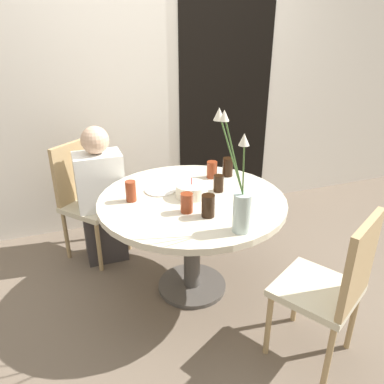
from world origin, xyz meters
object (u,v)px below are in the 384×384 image
object	(u,v)px
chair_right_flank	(86,194)
drink_glass_5	(187,203)
chair_left_flank	(333,284)
drink_glass_2	(131,191)
drink_glass_1	(208,206)
side_plate	(160,190)
birthday_cake	(192,190)
drink_glass_3	(219,183)
drink_glass_4	(228,167)
drink_glass_0	(212,170)
flower_vase	(239,197)
person_boy	(102,200)

from	to	relation	value
chair_right_flank	drink_glass_5	world-z (taller)	chair_right_flank
drink_glass_5	chair_left_flank	bearing A→B (deg)	-49.51
chair_left_flank	drink_glass_2	xyz separation A→B (m)	(-0.84, 0.92, 0.26)
drink_glass_2	drink_glass_5	xyz separation A→B (m)	(0.27, -0.26, -0.01)
drink_glass_1	side_plate	bearing A→B (deg)	109.89
chair_left_flank	drink_glass_1	size ratio (longest dim) A/B	6.84
birthday_cake	drink_glass_5	distance (m)	0.22
drink_glass_3	drink_glass_4	bearing A→B (deg)	52.82
drink_glass_1	drink_glass_3	size ratio (longest dim) A/B	1.19
birthday_cake	side_plate	world-z (taller)	birthday_cake
drink_glass_3	drink_glass_4	distance (m)	0.29
side_plate	drink_glass_3	xyz separation A→B (m)	(0.36, -0.14, 0.05)
side_plate	drink_glass_4	size ratio (longest dim) A/B	1.55
drink_glass_0	drink_glass_2	distance (m)	0.65
birthday_cake	drink_glass_1	size ratio (longest dim) A/B	1.55
drink_glass_0	drink_glass_1	bearing A→B (deg)	-115.22
drink_glass_0	drink_glass_4	xyz separation A→B (m)	(0.12, -0.01, 0.01)
drink_glass_0	drink_glass_4	distance (m)	0.12
chair_left_flank	drink_glass_0	world-z (taller)	chair_left_flank
drink_glass_0	drink_glass_1	xyz separation A→B (m)	(-0.25, -0.54, 0.01)
side_plate	drink_glass_2	world-z (taller)	drink_glass_2
drink_glass_4	chair_right_flank	bearing A→B (deg)	154.70
side_plate	drink_glass_1	distance (m)	0.47
drink_glass_5	side_plate	bearing A→B (deg)	100.21
flower_vase	drink_glass_2	world-z (taller)	flower_vase
drink_glass_2	person_boy	size ratio (longest dim) A/B	0.12
chair_right_flank	flower_vase	world-z (taller)	flower_vase
flower_vase	side_plate	world-z (taller)	flower_vase
drink_glass_4	person_boy	world-z (taller)	person_boy
chair_left_flank	drink_glass_4	xyz separation A→B (m)	(-0.09, 1.09, 0.26)
side_plate	drink_glass_2	size ratio (longest dim) A/B	1.59
flower_vase	side_plate	distance (m)	0.73
drink_glass_4	flower_vase	bearing A→B (deg)	-111.36
chair_left_flank	drink_glass_1	world-z (taller)	chair_left_flank
chair_right_flank	drink_glass_4	distance (m)	1.12
chair_right_flank	person_boy	xyz separation A→B (m)	(0.10, -0.12, -0.01)
flower_vase	drink_glass_0	bearing A→B (deg)	77.17
birthday_cake	drink_glass_3	size ratio (longest dim) A/B	1.84
side_plate	birthday_cake	bearing A→B (deg)	-42.19
drink_glass_1	drink_glass_5	distance (m)	0.13
drink_glass_5	drink_glass_2	bearing A→B (deg)	136.24
drink_glass_1	drink_glass_2	world-z (taller)	drink_glass_1
drink_glass_4	person_boy	xyz separation A→B (m)	(-0.88, 0.34, -0.27)
drink_glass_0	drink_glass_1	size ratio (longest dim) A/B	0.91
drink_glass_3	drink_glass_4	xyz separation A→B (m)	(0.17, 0.23, 0.01)
chair_right_flank	drink_glass_3	world-z (taller)	chair_right_flank
side_plate	drink_glass_2	distance (m)	0.24
flower_vase	drink_glass_5	xyz separation A→B (m)	(-0.18, 0.31, -0.15)
birthday_cake	drink_glass_0	xyz separation A→B (m)	(0.25, 0.25, 0.02)
flower_vase	birthday_cake	bearing A→B (deg)	98.35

